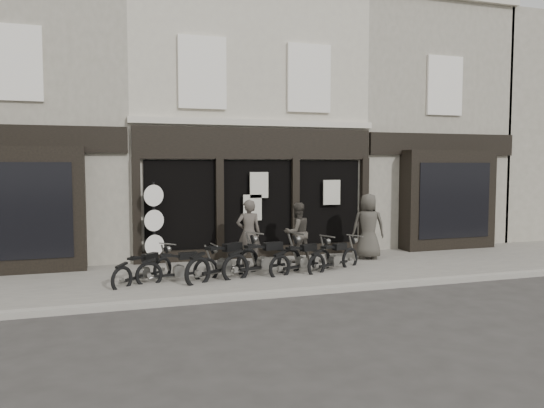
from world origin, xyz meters
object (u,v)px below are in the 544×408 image
object	(u,v)px
man_right	(368,226)
advert_sign_post	(154,227)
motorcycle_0	(144,271)
motorcycle_4	(302,262)
motorcycle_5	(334,260)
man_left	(249,233)
man_centre	(297,232)
motorcycle_1	(179,270)
motorcycle_3	(264,262)
motorcycle_2	(225,264)

from	to	relation	value
man_right	advert_sign_post	bearing A→B (deg)	11.96
motorcycle_0	motorcycle_4	bearing A→B (deg)	-43.15
motorcycle_5	man_right	distance (m)	2.08
man_left	advert_sign_post	distance (m)	2.56
motorcycle_4	man_centre	distance (m)	1.51
motorcycle_4	man_right	bearing A→B (deg)	5.05
motorcycle_4	advert_sign_post	distance (m)	4.11
motorcycle_1	man_left	world-z (taller)	man_left
motorcycle_4	man_centre	xyz separation A→B (m)	(0.38, 1.35, 0.56)
motorcycle_3	man_right	bearing A→B (deg)	3.47
motorcycle_5	advert_sign_post	distance (m)	4.89
motorcycle_1	man_right	world-z (taller)	man_right
motorcycle_2	motorcycle_4	world-z (taller)	motorcycle_2
motorcycle_3	man_right	xyz separation A→B (m)	(3.52, 1.24, 0.63)
motorcycle_4	man_left	world-z (taller)	man_left
motorcycle_4	man_centre	bearing A→B (deg)	53.71
motorcycle_1	man_left	size ratio (longest dim) A/B	1.10
man_centre	man_right	xyz separation A→B (m)	(2.14, -0.13, 0.11)
man_right	man_left	bearing A→B (deg)	21.69
man_left	motorcycle_0	bearing A→B (deg)	27.30
motorcycle_1	motorcycle_3	distance (m)	2.09
motorcycle_0	motorcycle_5	xyz separation A→B (m)	(4.82, -0.03, 0.01)
motorcycle_1	motorcycle_4	size ratio (longest dim) A/B	1.01
motorcycle_0	man_centre	distance (m)	4.49
motorcycle_2	man_centre	world-z (taller)	man_centre
motorcycle_1	motorcycle_5	size ratio (longest dim) A/B	1.08
motorcycle_5	man_centre	world-z (taller)	man_centre
man_centre	motorcycle_3	bearing A→B (deg)	33.26
man_left	man_right	distance (m)	3.61
motorcycle_5	man_right	bearing A→B (deg)	9.87
motorcycle_1	motorcycle_4	world-z (taller)	motorcycle_4
motorcycle_1	advert_sign_post	xyz separation A→B (m)	(-0.36, 2.12, 0.78)
motorcycle_2	man_centre	size ratio (longest dim) A/B	1.28
motorcycle_1	motorcycle_2	size ratio (longest dim) A/B	0.92
motorcycle_5	advert_sign_post	bearing A→B (deg)	129.30
motorcycle_0	man_right	xyz separation A→B (m)	(6.41, 1.12, 0.70)
motorcycle_3	advert_sign_post	distance (m)	3.31
motorcycle_2	man_left	xyz separation A→B (m)	(0.92, 1.17, 0.57)
motorcycle_2	advert_sign_post	size ratio (longest dim) A/B	0.90
motorcycle_2	man_right	size ratio (longest dim) A/B	1.13
motorcycle_0	man_right	size ratio (longest dim) A/B	0.83
motorcycle_1	motorcycle_4	distance (m)	3.10
motorcycle_3	motorcycle_0	bearing A→B (deg)	161.62
motorcycle_2	advert_sign_post	xyz separation A→B (m)	(-1.45, 2.13, 0.71)
motorcycle_4	advert_sign_post	bearing A→B (deg)	128.27
man_right	advert_sign_post	distance (m)	6.04
motorcycle_2	motorcycle_4	xyz separation A→B (m)	(2.01, 0.05, -0.06)
advert_sign_post	man_right	bearing A→B (deg)	-31.14
man_left	man_centre	xyz separation A→B (m)	(1.46, 0.23, -0.06)
motorcycle_4	man_right	size ratio (longest dim) A/B	1.03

